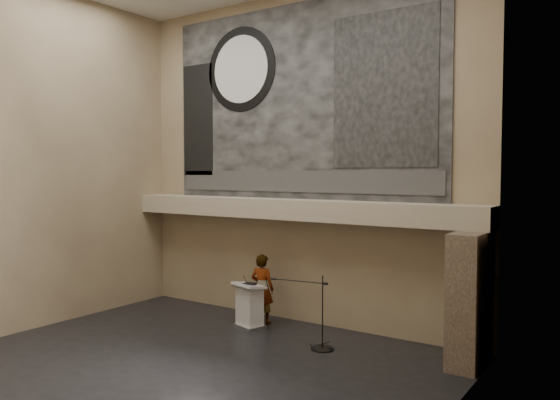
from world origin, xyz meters
The scene contains 19 objects.
floor centered at (0.00, 0.00, 0.00)m, with size 10.00×10.00×0.00m, color black.
wall_back centered at (0.00, 4.00, 4.25)m, with size 10.00×0.02×8.50m, color #7A644E.
wall_left centered at (-5.00, 0.00, 4.25)m, with size 0.02×8.00×8.50m, color #7A644E.
wall_right centered at (5.00, 0.00, 4.25)m, with size 0.02×8.00×8.50m, color #7A644E.
soffit centered at (0.00, 3.60, 2.95)m, with size 10.00×0.80×0.50m, color tan.
sprinkler_left centered at (-1.60, 3.55, 2.67)m, with size 0.04×0.04×0.06m, color #B2893D.
sprinkler_right centered at (1.90, 3.55, 2.67)m, with size 0.04×0.04×0.06m, color #B2893D.
banner centered at (0.00, 3.97, 5.70)m, with size 8.00×0.05×5.00m, color black.
banner_text_strip centered at (0.00, 3.93, 3.65)m, with size 7.76×0.02×0.55m, color #303030.
banner_clock_rim centered at (-1.80, 3.93, 6.70)m, with size 2.30×2.30×0.02m, color black.
banner_clock_face centered at (-1.80, 3.91, 6.70)m, with size 1.84×1.84×0.02m, color silver.
banner_building_print centered at (2.40, 3.93, 5.80)m, with size 2.60×0.02×3.60m, color black.
banner_brick_print centered at (-3.40, 3.93, 5.40)m, with size 1.10×0.02×3.20m, color black.
stone_pier centered at (4.65, 3.15, 1.35)m, with size 0.60×1.40×2.70m, color #46372B.
lectern centered at (-0.63, 2.77, 0.55)m, with size 0.93×0.78×1.14m.
binder centered at (-0.60, 2.74, 1.12)m, with size 0.29×0.23×0.04m, color black.
papers centered at (-0.76, 2.74, 1.10)m, with size 0.21×0.30×0.01m, color silver.
speaker_person centered at (-0.60, 3.27, 0.90)m, with size 0.65×0.43×1.79m, color white.
mic_stand centered at (1.67, 2.34, 0.25)m, with size 1.50×0.52×1.64m.
Camera 1 is at (7.60, -7.92, 3.91)m, focal length 35.00 mm.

